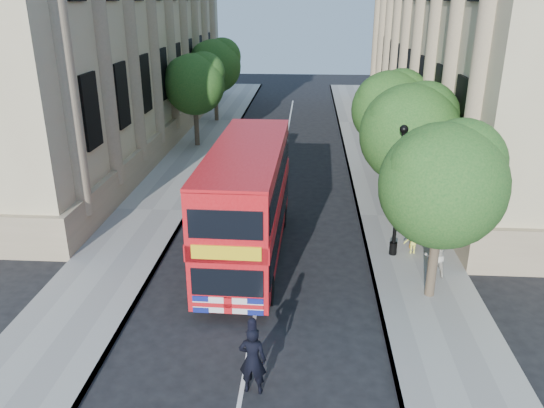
% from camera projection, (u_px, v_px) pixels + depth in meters
% --- Properties ---
extents(ground, '(120.00, 120.00, 0.00)m').
position_uv_depth(ground, '(250.00, 344.00, 15.62)').
color(ground, black).
rests_on(ground, ground).
extents(pavement_right, '(3.50, 80.00, 0.12)m').
position_uv_depth(pavement_right, '(396.00, 217.00, 24.53)').
color(pavement_right, gray).
rests_on(pavement_right, ground).
extents(pavement_left, '(3.50, 80.00, 0.12)m').
position_uv_depth(pavement_left, '(153.00, 211.00, 25.26)').
color(pavement_left, gray).
rests_on(pavement_left, ground).
extents(building_right, '(12.00, 38.00, 18.00)m').
position_uv_depth(building_right, '(503.00, 7.00, 33.80)').
color(building_right, tan).
rests_on(building_right, ground).
extents(building_left, '(12.00, 38.00, 18.00)m').
position_uv_depth(building_left, '(82.00, 7.00, 35.56)').
color(building_left, tan).
rests_on(building_left, ground).
extents(tree_right_near, '(4.00, 4.00, 6.08)m').
position_uv_depth(tree_right_near, '(444.00, 179.00, 16.53)').
color(tree_right_near, '#473828').
rests_on(tree_right_near, ground).
extents(tree_right_mid, '(4.20, 4.20, 6.37)m').
position_uv_depth(tree_right_mid, '(411.00, 129.00, 22.04)').
color(tree_right_mid, '#473828').
rests_on(tree_right_mid, ground).
extents(tree_right_far, '(4.00, 4.00, 6.15)m').
position_uv_depth(tree_right_far, '(391.00, 105.00, 27.66)').
color(tree_right_far, '#473828').
rests_on(tree_right_far, ground).
extents(tree_left_far, '(4.00, 4.00, 6.30)m').
position_uv_depth(tree_left_far, '(195.00, 81.00, 34.88)').
color(tree_left_far, '#473828').
rests_on(tree_left_far, ground).
extents(tree_left_back, '(4.20, 4.20, 6.65)m').
position_uv_depth(tree_left_back, '(215.00, 63.00, 42.23)').
color(tree_left_back, '#473828').
rests_on(tree_left_back, ground).
extents(lamp_post, '(0.32, 0.32, 5.16)m').
position_uv_depth(lamp_post, '(398.00, 197.00, 19.97)').
color(lamp_post, black).
rests_on(lamp_post, pavement_right).
extents(double_decker_bus, '(2.73, 9.55, 4.38)m').
position_uv_depth(double_decker_bus, '(247.00, 200.00, 19.97)').
color(double_decker_bus, red).
rests_on(double_decker_bus, ground).
extents(box_van, '(2.35, 4.96, 2.75)m').
position_uv_depth(box_van, '(248.00, 152.00, 30.09)').
color(box_van, black).
rests_on(box_van, ground).
extents(police_constable, '(0.75, 0.53, 1.94)m').
position_uv_depth(police_constable, '(253.00, 360.00, 13.38)').
color(police_constable, black).
rests_on(police_constable, ground).
extents(woman_pedestrian, '(0.99, 0.86, 1.73)m').
position_uv_depth(woman_pedestrian, '(435.00, 255.00, 18.83)').
color(woman_pedestrian, beige).
rests_on(woman_pedestrian, pavement_right).
extents(child_a, '(0.68, 0.38, 1.09)m').
position_uv_depth(child_a, '(413.00, 236.00, 21.12)').
color(child_a, gold).
rests_on(child_a, pavement_right).
extents(child_b, '(0.73, 0.44, 1.10)m').
position_uv_depth(child_b, '(413.00, 240.00, 20.74)').
color(child_b, '#F6F553').
rests_on(child_b, pavement_right).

